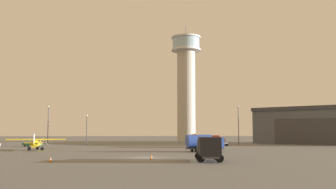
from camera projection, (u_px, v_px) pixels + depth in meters
name	position (u px, v px, depth m)	size (l,w,h in m)	color
ground_plane	(147.00, 158.00, 53.27)	(400.00, 400.00, 0.00)	#60605E
control_tower	(186.00, 82.00, 131.54)	(10.15, 10.15, 40.15)	#B2AD9E
hangar	(316.00, 126.00, 107.88)	(35.11, 34.78, 10.23)	#4C5159
airplane_yellow	(36.00, 143.00, 72.10)	(10.76, 8.43, 3.16)	gold
truck_fuel_tanker_blue	(204.00, 142.00, 67.60)	(6.82, 4.06, 3.04)	#38383D
truck_box_black	(209.00, 148.00, 46.78)	(3.62, 6.20, 2.97)	#38383D
truck_flatbed_red	(217.00, 141.00, 95.66)	(4.46, 6.29, 2.50)	#38383D
truck_fuel_tanker_orange	(195.00, 140.00, 86.06)	(4.04, 6.44, 3.04)	#38383D
car_green	(32.00, 143.00, 89.46)	(4.40, 2.70, 1.37)	#287A42
light_post_west	(48.00, 122.00, 96.96)	(0.44, 0.44, 10.03)	#38383D
light_post_east	(238.00, 122.00, 99.16)	(0.44, 0.44, 10.25)	#38383D
light_post_centre	(87.00, 127.00, 96.38)	(0.44, 0.44, 7.73)	#38383D
traffic_cone_near_right	(151.00, 157.00, 50.36)	(0.36, 0.36, 0.64)	black
traffic_cone_mid_apron	(50.00, 159.00, 45.67)	(0.36, 0.36, 0.63)	black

